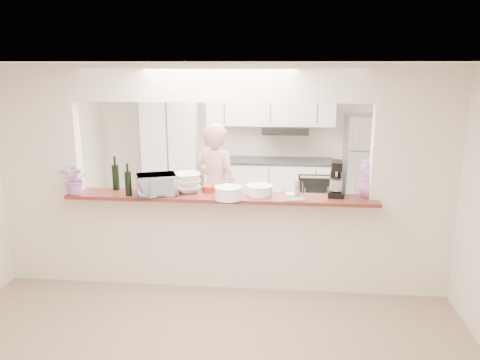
# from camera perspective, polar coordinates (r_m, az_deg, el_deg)

# --- Properties ---
(floor) EXTENTS (6.00, 6.00, 0.00)m
(floor) POSITION_cam_1_polar(r_m,az_deg,el_deg) (5.58, -2.20, -12.57)
(floor) COLOR gray
(floor) RESTS_ON ground
(tile_overlay) EXTENTS (5.00, 2.90, 0.01)m
(tile_overlay) POSITION_cam_1_polar(r_m,az_deg,el_deg) (6.99, -0.51, -6.88)
(tile_overlay) COLOR silver
(tile_overlay) RESTS_ON floor
(partition) EXTENTS (5.00, 0.15, 2.50)m
(partition) POSITION_cam_1_polar(r_m,az_deg,el_deg) (5.09, -2.35, 2.53)
(partition) COLOR white
(partition) RESTS_ON floor
(bar_counter) EXTENTS (3.40, 0.38, 1.09)m
(bar_counter) POSITION_cam_1_polar(r_m,az_deg,el_deg) (5.34, -2.26, -7.06)
(bar_counter) COLOR white
(bar_counter) RESTS_ON floor
(kitchen_cabinets) EXTENTS (3.15, 0.62, 2.25)m
(kitchen_cabinets) POSITION_cam_1_polar(r_m,az_deg,el_deg) (7.86, -1.00, 2.85)
(kitchen_cabinets) COLOR silver
(kitchen_cabinets) RESTS_ON floor
(refrigerator) EXTENTS (0.75, 0.70, 1.70)m
(refrigerator) POSITION_cam_1_polar(r_m,az_deg,el_deg) (7.89, 15.32, 1.46)
(refrigerator) COLOR #A0A1A5
(refrigerator) RESTS_ON floor
(flower_left) EXTENTS (0.39, 0.37, 0.34)m
(flower_left) POSITION_cam_1_polar(r_m,az_deg,el_deg) (5.45, -19.47, 0.12)
(flower_left) COLOR pink
(flower_left) RESTS_ON bar_counter
(wine_bottle_a) EXTENTS (0.08, 0.08, 0.39)m
(wine_bottle_a) POSITION_cam_1_polar(r_m,az_deg,el_deg) (5.50, -14.92, 0.39)
(wine_bottle_a) COLOR black
(wine_bottle_a) RESTS_ON bar_counter
(wine_bottle_b) EXTENTS (0.07, 0.07, 0.36)m
(wine_bottle_b) POSITION_cam_1_polar(r_m,az_deg,el_deg) (5.23, -13.47, -0.36)
(wine_bottle_b) COLOR black
(wine_bottle_b) RESTS_ON bar_counter
(toaster_oven) EXTENTS (0.49, 0.41, 0.23)m
(toaster_oven) POSITION_cam_1_polar(r_m,az_deg,el_deg) (5.20, -10.14, -0.57)
(toaster_oven) COLOR #BCBCC1
(toaster_oven) RESTS_ON bar_counter
(serving_bowls) EXTENTS (0.38, 0.38, 0.21)m
(serving_bowls) POSITION_cam_1_polar(r_m,az_deg,el_deg) (5.27, -6.42, -0.34)
(serving_bowls) COLOR white
(serving_bowls) RESTS_ON bar_counter
(plate_stack_a) EXTENTS (0.30, 0.30, 0.13)m
(plate_stack_a) POSITION_cam_1_polar(r_m,az_deg,el_deg) (4.97, -1.46, -1.58)
(plate_stack_a) COLOR white
(plate_stack_a) RESTS_ON bar_counter
(plate_stack_b) EXTENTS (0.30, 0.30, 0.10)m
(plate_stack_b) POSITION_cam_1_polar(r_m,az_deg,el_deg) (5.16, 2.36, -1.19)
(plate_stack_b) COLOR white
(plate_stack_b) RESTS_ON bar_counter
(red_bowl) EXTENTS (0.15, 0.15, 0.07)m
(red_bowl) POSITION_cam_1_polar(r_m,az_deg,el_deg) (5.27, -3.81, -1.08)
(red_bowl) COLOR maroon
(red_bowl) RESTS_ON bar_counter
(tan_bowl) EXTENTS (0.14, 0.14, 0.07)m
(tan_bowl) POSITION_cam_1_polar(r_m,az_deg,el_deg) (5.21, 2.17, -1.25)
(tan_bowl) COLOR tan
(tan_bowl) RESTS_ON bar_counter
(utensil_caddy) EXTENTS (0.24, 0.16, 0.21)m
(utensil_caddy) POSITION_cam_1_polar(r_m,az_deg,el_deg) (4.97, 6.63, -1.45)
(utensil_caddy) COLOR silver
(utensil_caddy) RESTS_ON bar_counter
(stand_mixer) EXTENTS (0.18, 0.27, 0.39)m
(stand_mixer) POSITION_cam_1_polar(r_m,az_deg,el_deg) (5.19, 11.60, -0.00)
(stand_mixer) COLOR black
(stand_mixer) RESTS_ON bar_counter
(flower_right) EXTENTS (0.23, 0.23, 0.41)m
(flower_right) POSITION_cam_1_polar(r_m,az_deg,el_deg) (5.22, 15.44, 0.20)
(flower_right) COLOR #BB6CC9
(flower_right) RESTS_ON bar_counter
(person) EXTENTS (0.75, 0.65, 1.75)m
(person) POSITION_cam_1_polar(r_m,az_deg,el_deg) (6.24, -2.92, -1.06)
(person) COLOR tan
(person) RESTS_ON floor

